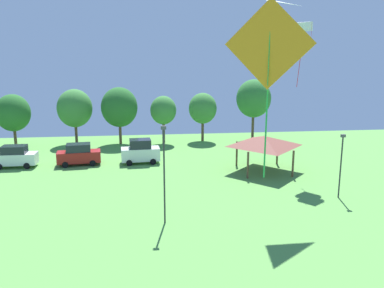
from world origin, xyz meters
The scene contains 15 objects.
kite_flying_0 centered at (6.23, 32.59, 14.57)m, with size 3.96×3.79×0.63m.
kite_flying_1 centered at (0.98, 12.91, 11.66)m, with size 2.40×1.16×5.32m.
kite_flying_3 centered at (11.99, 38.83, 13.20)m, with size 2.18×2.17×6.02m.
parked_car_leftmost centered at (-16.24, 43.99, 1.14)m, with size 4.38×1.98×2.30m.
parked_car_second_from_left centered at (-9.74, 44.14, 1.14)m, with size 4.66×2.40×2.30m.
parked_car_third_from_left centered at (-3.24, 44.14, 1.27)m, with size 4.22×2.32×2.62m.
park_pavilion centered at (9.12, 39.64, 3.08)m, with size 5.73×6.09×3.60m.
light_post_0 centered at (13.02, 31.24, 3.04)m, with size 0.36×0.20×5.31m.
light_post_1 centered at (-1.45, 27.72, 3.85)m, with size 0.36×0.20×6.89m.
treeline_tree_1 centered at (-18.96, 53.47, 4.43)m, with size 4.22×4.22×6.76m.
treeline_tree_2 centered at (-11.67, 54.81, 4.73)m, with size 4.49×4.49×7.21m.
treeline_tree_3 centered at (-5.93, 54.28, 4.84)m, with size 4.69×4.69×7.44m.
treeline_tree_4 centered at (-0.25, 54.02, 4.38)m, with size 3.40×3.40×6.28m.
treeline_tree_5 centered at (5.11, 55.01, 4.43)m, with size 3.77×3.77×6.52m.
treeline_tree_6 centered at (12.14, 55.13, 5.66)m, with size 4.72×4.72×8.27m.
Camera 1 is at (-2.66, 1.11, 11.50)m, focal length 38.00 mm.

